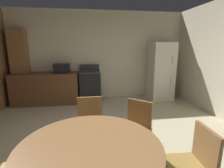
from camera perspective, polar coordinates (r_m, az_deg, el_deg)
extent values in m
plane|color=beige|center=(2.79, 0.94, -23.38)|extent=(14.00, 14.00, 0.00)
cube|color=beige|center=(5.34, -4.45, 9.60)|extent=(5.58, 0.12, 2.70)
cube|color=brown|center=(5.20, -21.55, -1.39)|extent=(1.83, 0.60, 0.90)
cube|color=olive|center=(5.47, -28.77, 4.99)|extent=(0.44, 0.36, 2.10)
cube|color=black|center=(5.06, -7.49, -0.97)|extent=(0.60, 0.60, 0.90)
cube|color=#38383D|center=(4.97, -7.64, 4.19)|extent=(0.60, 0.60, 0.02)
cube|color=#38383D|center=(5.23, -7.73, 5.73)|extent=(0.60, 0.04, 0.18)
cube|color=silver|center=(5.42, 16.34, 4.17)|extent=(0.68, 0.66, 1.76)
cylinder|color=#B2B2B7|center=(5.15, 20.04, 7.98)|extent=(0.02, 0.02, 0.22)
cylinder|color=#B2B2B7|center=(5.24, 19.49, 0.89)|extent=(0.02, 0.02, 0.30)
cube|color=black|center=(5.01, -16.75, 5.21)|extent=(0.44, 0.32, 0.26)
cylinder|color=olive|center=(1.65, -7.57, -20.58)|extent=(1.34, 1.34, 0.04)
cylinder|color=olive|center=(2.60, -3.33, -20.54)|extent=(0.03, 0.03, 0.43)
cylinder|color=olive|center=(2.61, -11.32, -20.76)|extent=(0.03, 0.03, 0.43)
cylinder|color=olive|center=(2.89, -3.88, -16.85)|extent=(0.03, 0.03, 0.43)
cylinder|color=olive|center=(2.90, -10.91, -17.05)|extent=(0.03, 0.03, 0.43)
cube|color=#A37F3D|center=(2.63, -7.51, -14.37)|extent=(0.40, 0.40, 0.05)
cube|color=olive|center=(2.71, -7.67, -8.67)|extent=(0.38, 0.04, 0.42)
cylinder|color=olive|center=(2.44, 9.43, -23.34)|extent=(0.03, 0.03, 0.43)
cylinder|color=olive|center=(2.56, 1.94, -21.17)|extent=(0.03, 0.03, 0.43)
cylinder|color=olive|center=(2.70, 12.49, -19.51)|extent=(0.03, 0.03, 0.43)
cylinder|color=olive|center=(2.81, 5.68, -17.82)|extent=(0.03, 0.03, 0.43)
cube|color=#A37F3D|center=(2.50, 7.55, -15.88)|extent=(0.56, 0.56, 0.05)
cube|color=olive|center=(2.56, 9.44, -10.04)|extent=(0.31, 0.28, 0.42)
cube|color=#A37F3D|center=(2.02, 24.14, -24.66)|extent=(0.42, 0.42, 0.05)
cube|color=olive|center=(2.00, 29.49, -18.58)|extent=(0.06, 0.38, 0.42)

